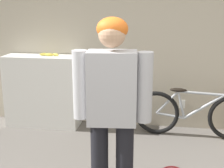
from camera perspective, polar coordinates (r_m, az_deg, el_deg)
The scene contains 5 objects.
wall_back at distance 4.37m, azimuth 6.10°, elevation 8.73°, with size 8.00×0.07×2.60m.
side_shelf at distance 4.59m, azimuth -12.58°, elevation -1.27°, with size 1.04×0.37×1.02m.
person at distance 2.52m, azimuth 0.00°, elevation -3.29°, with size 0.64×0.27×1.64m.
bicycle at distance 4.27m, azimuth 14.64°, elevation -5.31°, with size 1.57×0.46×0.67m.
banana at distance 4.46m, azimuth -11.43°, elevation 5.32°, with size 0.29×0.08×0.04m.
Camera 1 is at (0.21, -1.58, 1.74)m, focal length 50.00 mm.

